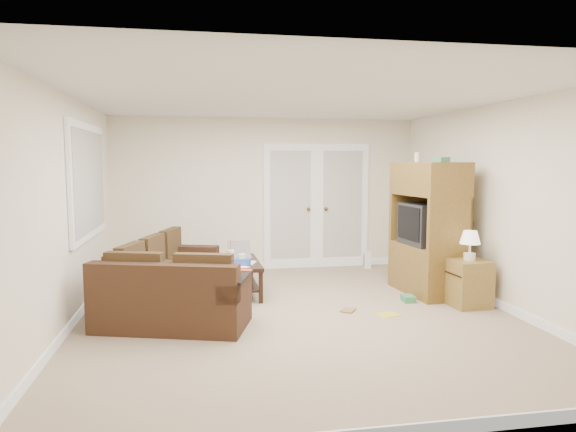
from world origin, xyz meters
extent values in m
plane|color=tan|center=(0.00, 0.00, 0.00)|extent=(5.50, 5.50, 0.00)
cube|color=silver|center=(0.00, 0.00, 2.50)|extent=(5.00, 5.50, 0.02)
cube|color=white|center=(-2.50, 0.00, 1.25)|extent=(0.02, 5.50, 2.50)
cube|color=white|center=(2.50, 0.00, 1.25)|extent=(0.02, 5.50, 2.50)
cube|color=white|center=(0.00, 2.75, 1.25)|extent=(5.00, 0.02, 2.50)
cube|color=white|center=(0.00, -2.75, 1.25)|extent=(5.00, 0.02, 2.50)
cube|color=white|center=(0.40, 2.72, 1.02)|extent=(0.90, 0.04, 2.13)
cube|color=white|center=(1.30, 2.72, 1.02)|extent=(0.90, 0.04, 2.13)
cube|color=silver|center=(0.40, 2.69, 1.07)|extent=(0.68, 0.02, 1.80)
cube|color=silver|center=(1.30, 2.69, 1.07)|extent=(0.68, 0.02, 1.80)
cube|color=white|center=(-2.47, 1.00, 1.55)|extent=(0.04, 1.92, 1.42)
cube|color=silver|center=(-2.44, 1.00, 1.55)|extent=(0.02, 1.74, 1.24)
cube|color=#3C2517|center=(-1.51, 0.95, 0.19)|extent=(1.35, 2.18, 0.37)
cube|color=#3C2517|center=(-1.79, 1.04, 0.56)|extent=(0.79, 2.01, 0.38)
cube|color=#3C2517|center=(-1.24, 1.83, 0.47)|extent=(0.83, 0.43, 0.20)
cube|color=#47331C|center=(-1.44, 0.93, 0.43)|extent=(1.07, 2.02, 0.11)
cube|color=#3C2517|center=(-1.42, -0.14, 0.19)|extent=(1.76, 1.22, 0.37)
cube|color=#3C2517|center=(-1.50, -0.42, 0.56)|extent=(1.59, 0.66, 0.38)
cube|color=#3C2517|center=(-0.76, -0.34, 0.47)|extent=(0.43, 0.83, 0.20)
cube|color=#47331C|center=(-1.40, -0.07, 0.43)|extent=(1.60, 0.94, 0.11)
cube|color=black|center=(-0.76, -0.34, 0.58)|extent=(0.48, 0.76, 0.03)
cube|color=red|center=(-0.70, -0.15, 0.60)|extent=(0.30, 0.18, 0.02)
cube|color=black|center=(-0.61, 1.13, 0.43)|extent=(0.57, 1.12, 0.05)
cube|color=black|center=(-0.61, 1.13, 0.15)|extent=(0.49, 1.04, 0.03)
cylinder|color=white|center=(-0.71, 1.08, 0.53)|extent=(0.09, 0.09, 0.16)
cylinder|color=red|center=(-0.71, 1.08, 0.69)|extent=(0.01, 0.01, 0.14)
cube|color=#364EB1|center=(-0.58, 0.83, 0.50)|extent=(0.22, 0.12, 0.09)
cube|color=white|center=(-0.61, 1.03, 0.46)|extent=(0.37, 0.61, 0.00)
cube|color=brown|center=(1.94, 0.75, 0.33)|extent=(0.71, 1.16, 0.67)
cube|color=brown|center=(1.94, 0.75, 1.56)|extent=(0.71, 1.16, 0.45)
cube|color=black|center=(1.92, 0.75, 0.95)|extent=(0.59, 0.71, 0.56)
cube|color=black|center=(1.65, 0.73, 0.97)|extent=(0.06, 0.58, 0.45)
cube|color=#3C8553|center=(1.97, 0.48, 1.82)|extent=(0.15, 0.21, 0.07)
cylinder|color=white|center=(1.91, 1.09, 1.85)|extent=(0.08, 0.08, 0.13)
cube|color=olive|center=(2.16, 0.04, 0.29)|extent=(0.47, 0.47, 0.58)
cylinder|color=white|center=(2.16, 0.04, 0.62)|extent=(0.14, 0.14, 0.09)
cylinder|color=white|center=(2.16, 0.04, 0.73)|extent=(0.03, 0.03, 0.12)
cone|color=white|center=(2.16, 0.04, 0.87)|extent=(0.25, 0.25, 0.16)
cube|color=white|center=(1.67, 2.45, 0.14)|extent=(0.13, 0.11, 0.29)
cube|color=gold|center=(1.04, -0.14, 0.00)|extent=(0.29, 0.25, 0.01)
cube|color=#3C8553|center=(1.51, 0.37, 0.04)|extent=(0.16, 0.20, 0.08)
imported|color=olive|center=(0.57, 0.14, 0.01)|extent=(0.24, 0.25, 0.02)
camera|label=1|loc=(-1.13, -5.71, 1.78)|focal=32.00mm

